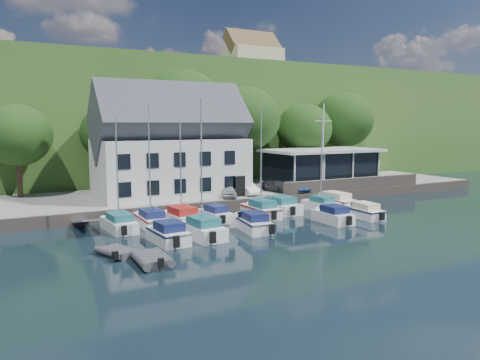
{
  "coord_description": "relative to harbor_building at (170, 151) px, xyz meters",
  "views": [
    {
      "loc": [
        -22.12,
        -27.02,
        8.02
      ],
      "look_at": [
        -3.23,
        9.0,
        3.08
      ],
      "focal_mm": 35.0,
      "sensor_mm": 36.0,
      "label": 1
    }
  ],
  "objects": [
    {
      "name": "ground",
      "position": [
        7.0,
        -16.5,
        -5.35
      ],
      "size": [
        180.0,
        180.0,
        0.0
      ],
      "primitive_type": "plane",
      "color": "black",
      "rests_on": "ground"
    },
    {
      "name": "quay",
      "position": [
        7.0,
        1.0,
        -4.85
      ],
      "size": [
        60.0,
        13.0,
        1.0
      ],
      "primitive_type": "cube",
      "color": "gray",
      "rests_on": "ground"
    },
    {
      "name": "quay_face",
      "position": [
        7.0,
        -5.5,
        -4.85
      ],
      "size": [
        60.0,
        0.3,
        1.0
      ],
      "primitive_type": "cube",
      "color": "#6A5E55",
      "rests_on": "ground"
    },
    {
      "name": "hillside",
      "position": [
        7.0,
        45.5,
        2.65
      ],
      "size": [
        160.0,
        75.0,
        16.0
      ],
      "primitive_type": "cube",
      "color": "#2A511E",
      "rests_on": "ground"
    },
    {
      "name": "field_patch",
      "position": [
        15.0,
        53.5,
        10.8
      ],
      "size": [
        50.0,
        30.0,
        0.3
      ],
      "primitive_type": "cube",
      "color": "#5A6D36",
      "rests_on": "hillside"
    },
    {
      "name": "farmhouse",
      "position": [
        29.0,
        35.5,
        14.75
      ],
      "size": [
        10.4,
        7.0,
        8.2
      ],
      "primitive_type": null,
      "color": "#BDB18F",
      "rests_on": "hillside"
    },
    {
      "name": "harbor_building",
      "position": [
        0.0,
        0.0,
        0.0
      ],
      "size": [
        14.4,
        8.2,
        8.7
      ],
      "primitive_type": null,
      "color": "silver",
      "rests_on": "quay"
    },
    {
      "name": "club_pavilion",
      "position": [
        18.0,
        -0.5,
        -2.3
      ],
      "size": [
        13.2,
        7.2,
        4.1
      ],
      "primitive_type": null,
      "color": "black",
      "rests_on": "quay"
    },
    {
      "name": "seawall",
      "position": [
        19.0,
        -5.1,
        -3.75
      ],
      "size": [
        18.0,
        0.5,
        1.2
      ],
      "primitive_type": "cube",
      "color": "#6A5E55",
      "rests_on": "quay"
    },
    {
      "name": "gangway",
      "position": [
        -9.5,
        -7.5,
        -5.35
      ],
      "size": [
        1.2,
        6.0,
        1.4
      ],
      "primitive_type": null,
      "color": "#B8B8BD",
      "rests_on": "ground"
    },
    {
      "name": "car_silver",
      "position": [
        4.43,
        -3.76,
        -3.77
      ],
      "size": [
        2.39,
        3.67,
        1.16
      ],
      "primitive_type": "imported",
      "rotation": [
        0.0,
        0.0,
        -0.33
      ],
      "color": "#BBBBC0",
      "rests_on": "quay"
    },
    {
      "name": "car_white",
      "position": [
        6.81,
        -3.17,
        -3.75
      ],
      "size": [
        1.44,
        3.71,
        1.2
      ],
      "primitive_type": "imported",
      "rotation": [
        0.0,
        0.0,
        -0.05
      ],
      "color": "white",
      "rests_on": "quay"
    },
    {
      "name": "car_dgrey",
      "position": [
        10.48,
        -2.86,
        -3.78
      ],
      "size": [
        2.27,
        4.12,
        1.13
      ],
      "primitive_type": "imported",
      "rotation": [
        0.0,
        0.0,
        0.18
      ],
      "color": "#2A2B2F",
      "rests_on": "quay"
    },
    {
      "name": "car_blue",
      "position": [
        12.1,
        -3.76,
        -3.76
      ],
      "size": [
        1.92,
        3.63,
        1.18
      ],
      "primitive_type": "imported",
      "rotation": [
        0.0,
        0.0,
        0.17
      ],
      "color": "#2C4B87",
      "rests_on": "quay"
    },
    {
      "name": "flagpole",
      "position": [
        15.73,
        -3.68,
        0.19
      ],
      "size": [
        2.18,
        0.2,
        9.09
      ],
      "primitive_type": null,
      "color": "silver",
      "rests_on": "quay"
    },
    {
      "name": "tree_0",
      "position": [
        -13.2,
        5.41,
        0.07
      ],
      "size": [
        6.46,
        6.46,
        8.83
      ],
      "primitive_type": null,
      "color": "black",
      "rests_on": "quay"
    },
    {
      "name": "tree_1",
      "position": [
        -4.31,
        5.6,
        0.13
      ],
      "size": [
        6.55,
        6.55,
        8.96
      ],
      "primitive_type": null,
      "color": "black",
      "rests_on": "quay"
    },
    {
      "name": "tree_2",
      "position": [
        3.54,
        5.82,
        2.12
      ],
      "size": [
        9.47,
        9.47,
        12.94
      ],
      "primitive_type": null,
      "color": "black",
      "rests_on": "quay"
    },
    {
      "name": "tree_3",
      "position": [
        10.87,
        4.75,
        1.29
      ],
      "size": [
        8.25,
        8.25,
        11.28
      ],
      "primitive_type": null,
      "color": "black",
      "rests_on": "quay"
    },
    {
      "name": "tree_4",
      "position": [
        19.25,
        4.71,
        0.38
      ],
      "size": [
        6.92,
        6.92,
        9.46
      ],
      "primitive_type": null,
      "color": "black",
      "rests_on": "quay"
    },
    {
      "name": "tree_5",
      "position": [
        26.57,
        6.08,
        1.23
      ],
      "size": [
        8.16,
        8.16,
        11.15
      ],
      "primitive_type": null,
      "color": "black",
      "rests_on": "quay"
    },
    {
      "name": "boat_r1_0",
      "position": [
        -7.2,
        -8.83,
        -1.09
      ],
      "size": [
        2.36,
        6.2,
        8.51
      ],
      "primitive_type": null,
      "rotation": [
        0.0,
        0.0,
        0.08
      ],
      "color": "silver",
      "rests_on": "ground"
    },
    {
      "name": "boat_r1_1",
      "position": [
        -4.66,
        -8.56,
        -1.08
      ],
      "size": [
        1.88,
        6.4,
        8.53
      ],
      "primitive_type": null,
      "rotation": [
        0.0,
        0.0,
        -0.0
      ],
      "color": "silver",
      "rests_on": "ground"
    },
    {
      "name": "boat_r1_2",
      "position": [
        -2.34,
        -9.16,
        -0.68
      ],
      "size": [
        2.71,
        6.17,
        9.34
      ],
      "primitive_type": null,
      "rotation": [
        0.0,
        0.0,
        0.11
      ],
      "color": "silver",
      "rests_on": "ground"
    },
    {
      "name": "boat_r1_3",
      "position": [
        0.67,
        -8.95,
        -4.67
      ],
      "size": [
        2.15,
        5.17,
        1.36
      ],
      "primitive_type": null,
      "rotation": [
        0.0,
        0.0,
        0.1
      ],
      "color": "silver",
      "rests_on": "ground"
    },
    {
      "name": "boat_r1_4",
      "position": [
        4.82,
        -9.34,
        -0.62
      ],
      "size": [
        2.13,
        6.05,
        9.46
      ],
      "primitive_type": null,
      "rotation": [
        0.0,
        0.0,
        0.03
      ],
      "color": "silver",
      "rests_on": "ground"
    },
    {
      "name": "boat_r1_5",
      "position": [
        7.34,
        -8.51,
        -4.58
      ],
      "size": [
        2.71,
        6.09,
        1.54
      ],
      "primitive_type": null,
      "rotation": [
        0.0,
        0.0,
        0.08
      ],
      "color": "silver",
      "rests_on": "ground"
    },
    {
      "name": "boat_r1_6",
      "position": [
        11.31,
        -9.18,
        -1.17
      ],
      "size": [
        2.6,
        5.3,
        8.35
      ],
      "primitive_type": null,
      "rotation": [
        0.0,
        0.0,
        0.15
      ],
      "color": "silver",
      "rests_on": "ground"
    },
    {
      "name": "boat_r1_7",
      "position": [
        13.47,
        -8.53,
        -4.6
      ],
      "size": [
        2.26,
        6.96,
        1.5
      ],
      "primitive_type": null,
      "rotation": [
        0.0,
        0.0,
        0.05
      ],
      "color": "silver",
      "rests_on": "ground"
    },
    {
      "name": "boat_r2_0",
      "position": [
        -5.12,
        -14.04,
        -4.59
      ],
      "size": [
        2.35,
        5.34,
        1.52
      ],
      "primitive_type": null,
      "rotation": [
        0.0,
        0.0,
        0.07
      ],
      "color": "silver",
      "rests_on": "ground"
    },
    {
      "name": "boat_r2_1",
      "position": [
        -2.55,
        -13.82,
        -0.59
      ],
      "size": [
        2.64,
        6.2,
        9.52
      ],
      "primitive_type": null,
      "rotation": [
        0.0,
        0.0,
        0.09
      ],
      "color": "silver",
      "rests_on": "ground"
    },
    {
      "name": "boat_r2_2",
      "position": [
        1.7,
        -13.56,
        -4.62
      ],
      "size": [
        2.6,
        5.96,
        1.46
      ],
      "primitive_type": null,
      "rotation": [
        0.0,
        0.0,
        -0.14
      ],
      "color": "silver",
      "rests_on": "ground"
    },
    {
      "name": "boat_r2_3",
      "position": [
        8.85,
        -14.02,
        -4.62
      ],
      "size": [
        1.98,
        5.17,
        1.45
      ],
      "primitive_type": null,
      "rotation": [
        0.0,
        0.0,
        -0.01
      ],
      "color": "silver",
      "rests_on": "ground"
    },
    {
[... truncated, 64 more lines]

